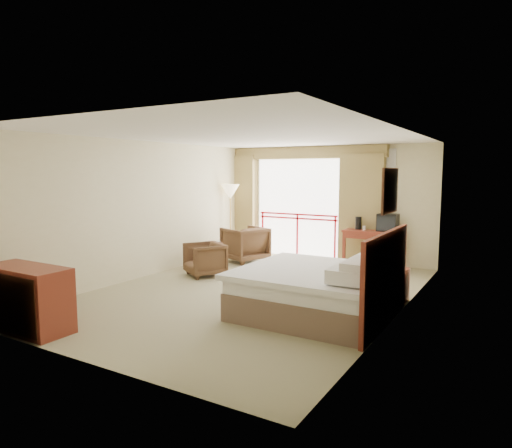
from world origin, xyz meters
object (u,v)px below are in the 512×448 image
Objects in this scene: nightstand at (394,285)px; floor_lamp at (230,194)px; wastebasket at (355,264)px; armchair_near at (205,275)px; side_table at (212,250)px; desk at (374,238)px; table_lamp at (396,243)px; dresser at (27,299)px; tv at (388,223)px; armchair_far at (245,261)px; bed at (319,290)px.

floor_lamp is at bearing 158.42° from nightstand.
wastebasket is 0.37× the size of armchair_near.
wastebasket is 0.51× the size of side_table.
side_table reaches higher than armchair_near.
desk is 1.72× the size of armchair_near.
table_lamp is 5.04m from floor_lamp.
dresser is at bearing -83.06° from floor_lamp.
table_lamp reaches higher than wastebasket.
tv is 4.05m from armchair_near.
side_table is 0.41× the size of dresser.
nightstand is 1.03× the size of side_table.
table_lamp reaches higher than armchair_near.
armchair_near reaches higher than wastebasket.
armchair_far is at bearing 66.92° from side_table.
dresser is (-2.56, -5.81, 0.30)m from wastebasket.
armchair_far is 0.50× the size of floor_lamp.
desk is at bearing 76.55° from armchair_near.
tv is at bearing 26.06° from side_table.
side_table is at bearing 94.83° from dresser.
side_table reaches higher than armchair_far.
side_table is (-3.43, -1.68, -0.65)m from tv.
tv is at bearing 72.88° from armchair_near.
bed is 1.69× the size of desk.
armchair_far is at bearing -165.41° from desk.
wastebasket is at bearing -137.03° from tv.
table_lamp is (0.78, 1.30, 0.58)m from bed.
table_lamp is 2.45m from wastebasket.
armchair_near is at bearing -178.23° from table_lamp.
desk is at bearing 113.27° from table_lamp.
floor_lamp reaches higher than table_lamp.
dresser reaches higher than armchair_far.
nightstand is 4.18m from armchair_far.
nightstand is 1.29× the size of tv.
armchair_near is (-3.77, -0.12, -0.95)m from table_lamp.
armchair_near is at bearing -140.70° from wastebasket.
wastebasket is at bearing 126.22° from nightstand.
floor_lamp reaches higher than wastebasket.
armchair_near is 0.41× the size of floor_lamp.
floor_lamp is at bearing 143.34° from armchair_near.
floor_lamp reaches higher than armchair_far.
dresser is at bearing -113.82° from wastebasket.
armchair_near is 1.39× the size of side_table.
tv is 0.80× the size of side_table.
bed is at bearing -41.25° from floor_lamp.
armchair_far is (-3.85, 1.61, -0.27)m from nightstand.
side_table reaches higher than wastebasket.
table_lamp is 0.42× the size of desk.
desk is at bearing 66.93° from dresser.
table_lamp is at bearing 59.20° from bed.
dresser is at bearing -134.69° from table_lamp.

